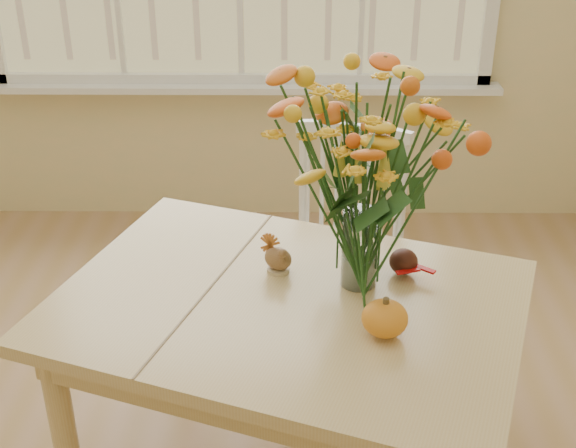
{
  "coord_description": "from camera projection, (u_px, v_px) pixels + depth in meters",
  "views": [
    {
      "loc": [
        0.25,
        -1.29,
        1.82
      ],
      "look_at": [
        0.23,
        0.47,
        0.88
      ],
      "focal_mm": 48.0,
      "sensor_mm": 36.0,
      "label": 1
    }
  ],
  "objects": [
    {
      "name": "flower_vase",
      "position": [
        363.0,
        174.0,
        2.0
      ],
      "size": [
        0.47,
        0.47,
        0.56
      ],
      "color": "white",
      "rests_on": "dining_table"
    },
    {
      "name": "dark_gourd",
      "position": [
        403.0,
        263.0,
        2.18
      ],
      "size": [
        0.13,
        0.09,
        0.07
      ],
      "color": "#38160F",
      "rests_on": "dining_table"
    },
    {
      "name": "turkey_figurine",
      "position": [
        278.0,
        259.0,
        2.19
      ],
      "size": [
        0.1,
        0.09,
        0.1
      ],
      "rotation": [
        0.0,
        0.0,
        -0.49
      ],
      "color": "#CCB78C",
      "rests_on": "dining_table"
    },
    {
      "name": "windsor_chair",
      "position": [
        345.0,
        238.0,
        2.73
      ],
      "size": [
        0.49,
        0.48,
        0.87
      ],
      "rotation": [
        0.0,
        0.0,
        -0.29
      ],
      "color": "white",
      "rests_on": "floor"
    },
    {
      "name": "dining_table",
      "position": [
        288.0,
        327.0,
        2.12
      ],
      "size": [
        1.46,
        1.25,
        0.66
      ],
      "rotation": [
        0.0,
        0.0,
        -0.34
      ],
      "color": "tan",
      "rests_on": "floor"
    },
    {
      "name": "pumpkin",
      "position": [
        385.0,
        320.0,
        1.92
      ],
      "size": [
        0.12,
        0.12,
        0.09
      ],
      "primitive_type": "ellipsoid",
      "color": "orange",
      "rests_on": "dining_table"
    }
  ]
}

